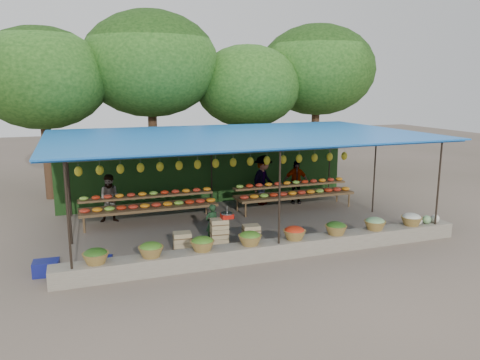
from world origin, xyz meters
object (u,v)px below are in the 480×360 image
object	(u,v)px
blue_crate_front	(100,264)
weighing_scale	(227,215)
blue_crate_back	(46,268)
crate_counter	(218,236)
vendor_seated	(212,223)

from	to	relation	value
blue_crate_front	weighing_scale	bearing A→B (deg)	28.22
blue_crate_front	blue_crate_back	xyz separation A→B (m)	(-1.15, 0.13, 0.01)
weighing_scale	blue_crate_front	bearing A→B (deg)	-170.04
crate_counter	weighing_scale	world-z (taller)	weighing_scale
crate_counter	vendor_seated	world-z (taller)	vendor_seated
weighing_scale	vendor_seated	xyz separation A→B (m)	(-0.29, 0.45, -0.32)
crate_counter	weighing_scale	xyz separation A→B (m)	(0.24, 0.00, 0.54)
vendor_seated	weighing_scale	bearing A→B (deg)	107.91
blue_crate_front	blue_crate_back	bearing A→B (deg)	-168.15
crate_counter	blue_crate_front	world-z (taller)	crate_counter
crate_counter	blue_crate_back	world-z (taller)	crate_counter
vendor_seated	blue_crate_front	bearing A→B (deg)	4.02
vendor_seated	blue_crate_front	distance (m)	3.21
blue_crate_front	blue_crate_back	world-z (taller)	blue_crate_back
blue_crate_front	blue_crate_back	distance (m)	1.16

